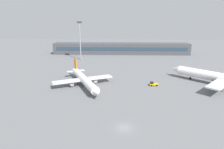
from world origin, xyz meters
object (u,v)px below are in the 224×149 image
floodlight_tower_west (80,38)px  airplane_near (84,79)px  airplane_mid (222,78)px  baggage_tug_yellow (153,84)px

floodlight_tower_west → airplane_near: bearing=-77.5°
airplane_near → airplane_mid: bearing=1.8°
airplane_near → airplane_mid: 58.64m
airplane_mid → floodlight_tower_west: 89.92m
airplane_mid → baggage_tug_yellow: bearing=-178.7°
airplane_mid → baggage_tug_yellow: airplane_mid is taller
baggage_tug_yellow → floodlight_tower_west: bearing=127.6°
baggage_tug_yellow → airplane_mid: bearing=1.3°
airplane_mid → baggage_tug_yellow: 29.07m
airplane_mid → baggage_tug_yellow: size_ratio=9.73×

